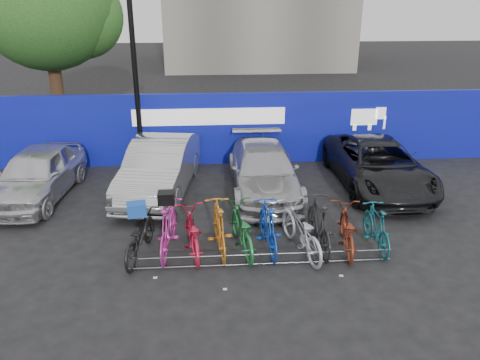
{
  "coord_description": "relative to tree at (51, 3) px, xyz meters",
  "views": [
    {
      "loc": [
        -1.05,
        -9.11,
        5.36
      ],
      "look_at": [
        -0.26,
        2.0,
        0.94
      ],
      "focal_mm": 35.0,
      "sensor_mm": 36.0,
      "label": 1
    }
  ],
  "objects": [
    {
      "name": "ground",
      "position": [
        6.77,
        -10.06,
        -5.07
      ],
      "size": [
        100.0,
        100.0,
        0.0
      ],
      "primitive_type": "plane",
      "color": "black",
      "rests_on": "ground"
    },
    {
      "name": "hoarding",
      "position": [
        6.78,
        -4.06,
        -3.86
      ],
      "size": [
        22.0,
        0.18,
        2.4
      ],
      "color": "navy",
      "rests_on": "ground"
    },
    {
      "name": "tree",
      "position": [
        0.0,
        0.0,
        0.0
      ],
      "size": [
        5.4,
        5.2,
        7.8
      ],
      "color": "#382314",
      "rests_on": "ground"
    },
    {
      "name": "lamppost",
      "position": [
        3.57,
        -4.66,
        -1.8
      ],
      "size": [
        0.25,
        0.5,
        6.11
      ],
      "color": "black",
      "rests_on": "ground"
    },
    {
      "name": "bike_rack",
      "position": [
        6.77,
        -10.66,
        -4.91
      ],
      "size": [
        5.6,
        0.03,
        0.3
      ],
      "color": "#595B60",
      "rests_on": "ground"
    },
    {
      "name": "car_0",
      "position": [
        0.93,
        -6.62,
        -4.35
      ],
      "size": [
        2.07,
        4.34,
        1.43
      ],
      "primitive_type": "imported",
      "rotation": [
        0.0,
        0.0,
        -0.09
      ],
      "color": "silver",
      "rests_on": "ground"
    },
    {
      "name": "car_1",
      "position": [
        4.32,
        -6.46,
        -4.3
      ],
      "size": [
        2.29,
        4.84,
        1.53
      ],
      "primitive_type": "imported",
      "rotation": [
        0.0,
        0.0,
        -0.15
      ],
      "color": "#A0A1A5",
      "rests_on": "ground"
    },
    {
      "name": "car_2",
      "position": [
        7.3,
        -6.66,
        -4.39
      ],
      "size": [
        1.92,
        4.66,
        1.35
      ],
      "primitive_type": "imported",
      "rotation": [
        0.0,
        0.0,
        -0.01
      ],
      "color": "#ABAAAF",
      "rests_on": "ground"
    },
    {
      "name": "car_3",
      "position": [
        10.71,
        -6.5,
        -4.37
      ],
      "size": [
        2.34,
        5.01,
        1.39
      ],
      "primitive_type": "imported",
      "rotation": [
        0.0,
        0.0,
        -0.01
      ],
      "color": "black",
      "rests_on": "ground"
    },
    {
      "name": "bike_0",
      "position": [
        4.17,
        -10.06,
        -4.57
      ],
      "size": [
        0.99,
        1.97,
        0.99
      ],
      "primitive_type": "imported",
      "rotation": [
        0.0,
        0.0,
        2.96
      ],
      "color": "black",
      "rests_on": "ground"
    },
    {
      "name": "bike_1",
      "position": [
        4.79,
        -9.91,
        -4.47
      ],
      "size": [
        0.74,
        2.02,
        1.19
      ],
      "primitive_type": "imported",
      "rotation": [
        0.0,
        0.0,
        3.05
      ],
      "color": "#C02E93",
      "rests_on": "ground"
    },
    {
      "name": "bike_2",
      "position": [
        5.31,
        -9.99,
        -4.58
      ],
      "size": [
        0.92,
        1.94,
        0.98
      ],
      "primitive_type": "imported",
      "rotation": [
        0.0,
        0.0,
        3.29
      ],
      "color": "red",
      "rests_on": "ground"
    },
    {
      "name": "bike_3",
      "position": [
        5.92,
        -9.94,
        -4.49
      ],
      "size": [
        0.72,
        1.96,
        1.15
      ],
      "primitive_type": "imported",
      "rotation": [
        0.0,
        0.0,
        3.24
      ],
      "color": "orange",
      "rests_on": "ground"
    },
    {
      "name": "bike_4",
      "position": [
        6.4,
        -9.93,
        -4.55
      ],
      "size": [
        1.0,
        2.07,
        1.05
      ],
      "primitive_type": "imported",
      "rotation": [
        0.0,
        0.0,
        3.3
      ],
      "color": "#1E7334",
      "rests_on": "ground"
    },
    {
      "name": "bike_5",
      "position": [
        7.0,
        -9.97,
        -4.5
      ],
      "size": [
        0.67,
        1.91,
        1.13
      ],
      "primitive_type": "imported",
      "rotation": [
        0.0,
        0.0,
        3.22
      ],
      "color": "#103EB7",
      "rests_on": "ground"
    },
    {
      "name": "bike_6",
      "position": [
        7.7,
        -10.13,
        -4.53
      ],
      "size": [
        1.18,
        2.17,
        1.08
      ],
      "primitive_type": "imported",
      "rotation": [
        0.0,
        0.0,
        3.38
      ],
      "color": "#B0B4B9",
      "rests_on": "ground"
    },
    {
      "name": "bike_7",
      "position": [
        8.15,
        -9.97,
        -4.47
      ],
      "size": [
        0.6,
        1.99,
        1.19
      ],
      "primitive_type": "imported",
      "rotation": [
        0.0,
        0.0,
        3.16
      ],
      "color": "black",
      "rests_on": "ground"
    },
    {
      "name": "bike_8",
      "position": [
        8.76,
        -10.07,
        -4.58
      ],
      "size": [
        0.92,
        1.94,
        0.98
      ],
      "primitive_type": "imported",
      "rotation": [
        0.0,
        0.0,
        2.99
      ],
      "color": "maroon",
      "rests_on": "ground"
    },
    {
      "name": "bike_9",
      "position": [
        9.45,
        -10.04,
        -4.56
      ],
      "size": [
        0.49,
        1.69,
        1.02
      ],
      "primitive_type": "imported",
      "rotation": [
        0.0,
        0.0,
        3.15
      ],
      "color": "#125C68",
      "rests_on": "ground"
    },
    {
      "name": "cargo_crate",
      "position": [
        4.17,
        -10.06,
        -3.94
      ],
      "size": [
        0.45,
        0.38,
        0.29
      ],
      "primitive_type": "cube",
      "rotation": [
        0.0,
        0.0,
        0.19
      ],
      "color": "#1747A8",
      "rests_on": "bike_0"
    },
    {
      "name": "cargo_topcase",
      "position": [
        4.79,
        -9.91,
        -3.75
      ],
      "size": [
        0.36,
        0.32,
        0.26
      ],
      "primitive_type": "cube",
      "rotation": [
        0.0,
        0.0,
        0.03
      ],
      "color": "black",
      "rests_on": "bike_1"
    }
  ]
}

